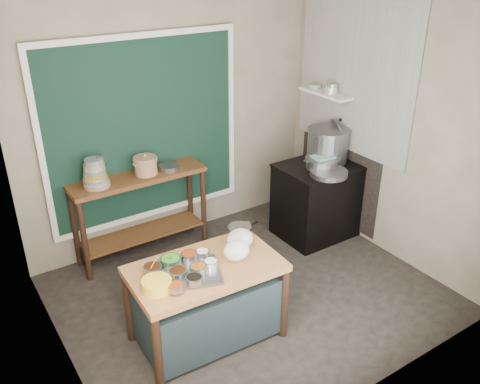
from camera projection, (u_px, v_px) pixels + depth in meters
floor at (249, 295)px, 5.05m from camera, size 3.50×3.00×0.02m
back_wall at (172, 120)px, 5.56m from camera, size 3.50×0.02×2.80m
left_wall at (44, 218)px, 3.56m from camera, size 0.02×3.00×2.80m
right_wall at (389, 128)px, 5.31m from camera, size 0.02×3.00×2.80m
curtain_panel at (145, 131)px, 5.38m from camera, size 2.10×0.02×1.90m
curtain_frame at (145, 131)px, 5.38m from camera, size 2.22×0.03×2.02m
tile_panel at (354, 75)px, 5.51m from camera, size 0.02×1.70×1.70m
soot_patch at (338, 169)px, 6.09m from camera, size 0.01×1.30×1.30m
wall_shelf at (326, 93)px, 5.79m from camera, size 0.22×0.70×0.03m
prep_table at (207, 303)px, 4.34m from camera, size 1.28×0.78×0.75m
back_counter at (142, 215)px, 5.53m from camera, size 1.45×0.40×0.95m
stove_block at (318, 201)px, 5.94m from camera, size 0.90×0.68×0.85m
stove_top at (321, 166)px, 5.75m from camera, size 0.92×0.69×0.03m
condiment_tray at (183, 274)px, 4.06m from camera, size 0.69×0.60×0.03m
condiment_bowls at (179, 269)px, 4.04m from camera, size 0.61×0.47×0.07m
yellow_basin at (157, 285)px, 3.87m from camera, size 0.28×0.28×0.09m
saucepan at (240, 233)px, 4.54m from camera, size 0.27×0.27×0.12m
plastic_bag_a at (237, 251)px, 4.23m from camera, size 0.26×0.23×0.17m
plastic_bag_b at (240, 239)px, 4.38m from camera, size 0.30×0.27×0.18m
bowl_stack at (95, 174)px, 5.03m from camera, size 0.26×0.26×0.29m
utensil_cup at (101, 179)px, 5.11m from camera, size 0.19×0.19×0.10m
ceramic_crock at (146, 166)px, 5.32m from camera, size 0.32×0.32×0.17m
wide_bowl at (169, 167)px, 5.44m from camera, size 0.27×0.27×0.05m
stock_pot at (328, 145)px, 5.78m from camera, size 0.63×0.63×0.39m
pot_lid at (337, 138)px, 5.86m from camera, size 0.30×0.48×0.47m
steamer at (322, 163)px, 5.64m from camera, size 0.49×0.49×0.13m
green_cloth at (323, 157)px, 5.61m from camera, size 0.25×0.20×0.02m
shallow_pan at (329, 173)px, 5.48m from camera, size 0.46×0.46×0.05m
shelf_bowl_stack at (331, 89)px, 5.70m from camera, size 0.14×0.14×0.12m
shelf_bowl_green at (315, 86)px, 5.92m from camera, size 0.15×0.15×0.05m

